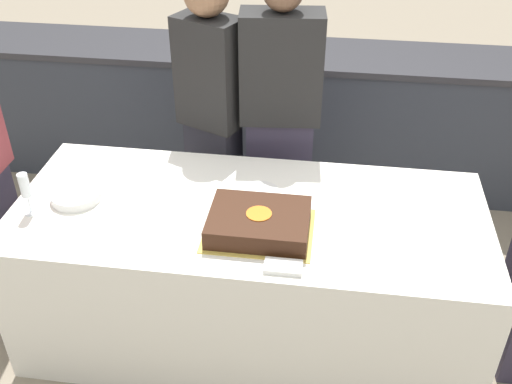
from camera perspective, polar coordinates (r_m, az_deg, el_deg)
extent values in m
plane|color=gray|center=(3.18, -0.60, -12.87)|extent=(14.00, 14.00, 0.00)
cube|color=#333842|center=(4.14, 2.52, 7.08)|extent=(4.40, 0.55, 0.88)
cube|color=#2D2D33|center=(3.95, 2.69, 13.02)|extent=(4.40, 0.58, 0.04)
cube|color=white|center=(2.91, -0.64, -7.78)|extent=(2.13, 0.91, 0.76)
cube|color=gold|center=(2.55, 0.28, -3.69)|extent=(0.46, 0.37, 0.00)
cube|color=#381E11|center=(2.52, 0.28, -2.89)|extent=(0.42, 0.33, 0.09)
cylinder|color=orange|center=(2.49, 0.28, -2.07)|extent=(0.11, 0.11, 0.00)
cylinder|color=white|center=(2.85, -16.76, -0.30)|extent=(0.23, 0.23, 0.04)
cylinder|color=white|center=(2.84, -20.61, -1.77)|extent=(0.07, 0.07, 0.00)
cylinder|color=white|center=(2.81, -20.79, -1.04)|extent=(0.01, 0.01, 0.08)
cylinder|color=white|center=(2.76, -21.19, 0.61)|extent=(0.04, 0.04, 0.11)
cylinder|color=white|center=(2.79, 0.46, 0.07)|extent=(0.17, 0.17, 0.00)
cube|color=white|center=(2.36, 2.60, -7.14)|extent=(0.15, 0.09, 0.02)
cube|color=#383347|center=(3.40, 2.13, 0.42)|extent=(0.37, 0.19, 0.88)
cube|color=black|center=(3.06, 2.42, 11.71)|extent=(0.43, 0.24, 0.57)
cube|color=#282833|center=(3.46, -3.90, 0.55)|extent=(0.32, 0.26, 0.83)
cube|color=black|center=(3.13, -4.40, 11.28)|extent=(0.39, 0.32, 0.58)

